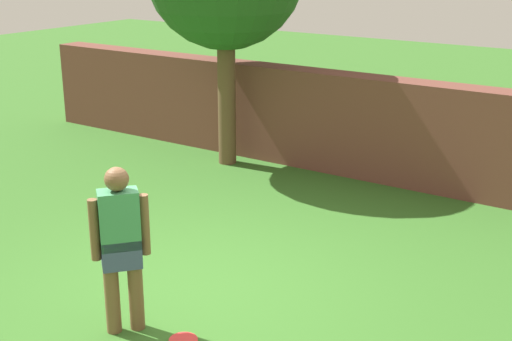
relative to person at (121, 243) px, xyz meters
The scene contains 4 objects.
ground_plane 1.28m from the person, 87.97° to the left, with size 40.00×40.00×0.00m, color #336623.
brick_wall 5.67m from the person, 105.01° to the left, with size 10.55×0.50×1.58m, color brown.
person is the anchor object (origin of this frame).
frisbee_red 1.07m from the person, 13.35° to the left, with size 0.27×0.27×0.02m, color red.
Camera 1 is at (4.25, -5.06, 3.50)m, focal length 48.94 mm.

